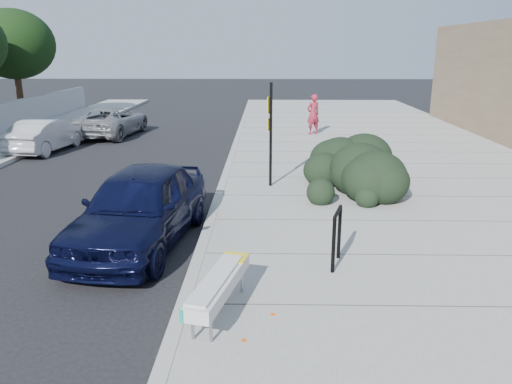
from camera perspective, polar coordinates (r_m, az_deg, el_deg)
ground at (r=9.91m, az=-6.45°, el=-7.76°), size 120.00×120.00×0.00m
sidewalk_near at (r=15.14m, az=17.69°, el=0.34°), size 11.20×50.00×0.15m
curb_near at (r=14.57m, az=-3.93°, el=0.52°), size 0.22×50.00×0.17m
tree_far_f at (r=31.19m, az=-25.99°, el=14.92°), size 4.40×4.40×6.07m
bench at (r=7.53m, az=-4.28°, el=-10.55°), size 0.86×2.00×0.59m
bike_rack at (r=9.17m, az=9.23°, el=-4.55°), size 0.26×0.70×1.06m
sign_post at (r=14.15m, az=1.64°, el=7.21°), size 0.15×0.33×2.94m
hedge at (r=14.59m, az=10.43°, el=3.74°), size 2.60×4.41×1.57m
sedan_navy at (r=10.66m, az=-13.15°, el=-1.64°), size 2.53×5.01×1.64m
wagon_silver at (r=21.72m, az=-22.83°, el=6.02°), size 1.90×4.12×1.31m
suv_silver at (r=24.68m, az=-16.15°, el=7.76°), size 2.73×5.06×1.35m
pedestrian at (r=23.36m, az=6.55°, el=8.81°), size 0.80×0.70×1.83m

